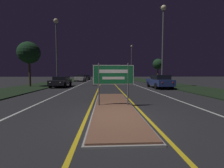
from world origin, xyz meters
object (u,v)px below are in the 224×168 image
object	(u,v)px
car_receding_2	(116,77)
car_receding_0	(159,81)
streetlight_right_far	(131,59)
car_receding_1	(120,78)
car_approaching_0	(61,81)
car_approaching_2	(86,77)
highway_sign	(113,76)
car_approaching_1	(80,78)
streetlight_right_near	(163,31)
streetlight_left_near	(56,40)

from	to	relation	value
car_receding_2	car_receding_0	bearing A→B (deg)	-83.17
streetlight_right_far	car_receding_0	xyz separation A→B (m)	(-0.47, -21.10, -4.69)
streetlight_right_far	car_receding_0	size ratio (longest dim) A/B	1.88
car_receding_1	car_approaching_0	distance (m)	13.37
streetlight_right_far	car_approaching_0	bearing A→B (deg)	-123.33
car_receding_0	car_approaching_0	size ratio (longest dim) A/B	1.04
car_receding_1	car_receding_2	xyz separation A→B (m)	(0.22, 13.61, -0.05)
car_approaching_0	car_approaching_2	bearing A→B (deg)	89.06
car_receding_0	car_approaching_0	bearing A→B (deg)	169.61
highway_sign	car_approaching_1	xyz separation A→B (m)	(-5.84, 26.17, -0.78)
car_receding_0	car_approaching_2	bearing A→B (deg)	114.24
streetlight_right_near	car_approaching_1	xyz separation A→B (m)	(-12.28, 16.03, -5.95)
highway_sign	streetlight_right_far	world-z (taller)	streetlight_right_far
car_receding_0	car_approaching_1	distance (m)	20.29
car_receding_2	car_approaching_0	size ratio (longest dim) A/B	0.99
streetlight_right_near	car_approaching_2	size ratio (longest dim) A/B	2.03
car_receding_0	car_approaching_0	world-z (taller)	car_receding_0
car_receding_2	car_approaching_1	distance (m)	12.89
car_receding_0	car_approaching_0	xyz separation A→B (m)	(-11.96, 2.19, -0.11)
car_approaching_1	car_receding_0	bearing A→B (deg)	-54.43
car_receding_1	car_approaching_2	world-z (taller)	car_receding_1
highway_sign	car_receding_0	distance (m)	11.38
streetlight_right_far	car_receding_1	world-z (taller)	streetlight_right_far
highway_sign	car_approaching_2	xyz separation A→B (m)	(-5.61, 35.37, -0.83)
car_receding_2	car_approaching_0	world-z (taller)	car_receding_2
streetlight_right_far	car_approaching_0	world-z (taller)	streetlight_right_far
streetlight_left_near	streetlight_right_near	world-z (taller)	streetlight_right_near
car_approaching_0	highway_sign	bearing A→B (deg)	-63.16
car_approaching_0	car_approaching_2	xyz separation A→B (m)	(0.39, 23.51, 0.02)
streetlight_left_near	car_approaching_2	distance (m)	23.95
streetlight_right_near	car_receding_0	world-z (taller)	streetlight_right_near
highway_sign	car_receding_2	xyz separation A→B (m)	(2.84, 35.69, -0.82)
streetlight_right_far	car_approaching_0	size ratio (longest dim) A/B	1.95
streetlight_right_near	streetlight_right_far	world-z (taller)	streetlight_right_near
car_receding_0	car_receding_1	world-z (taller)	car_receding_0
car_receding_2	streetlight_right_near	bearing A→B (deg)	-81.99
streetlight_right_far	car_receding_1	distance (m)	10.60
streetlight_left_near	car_approaching_2	world-z (taller)	streetlight_left_near
car_approaching_0	car_approaching_2	world-z (taller)	car_approaching_2
streetlight_right_near	car_receding_2	size ratio (longest dim) A/B	2.14
streetlight_left_near	car_receding_1	distance (m)	14.53
car_receding_1	car_approaching_2	xyz separation A→B (m)	(-8.24, 13.30, -0.06)
streetlight_right_near	highway_sign	bearing A→B (deg)	-122.42
streetlight_left_near	car_approaching_2	xyz separation A→B (m)	(0.90, 23.37, -5.19)
car_approaching_1	streetlight_right_far	bearing A→B (deg)	20.51
car_receding_1	streetlight_left_near	bearing A→B (deg)	-132.19
streetlight_left_near	streetlight_right_near	bearing A→B (deg)	-8.19
car_receding_1	car_approaching_2	bearing A→B (deg)	121.78
car_approaching_0	car_approaching_2	distance (m)	23.52
car_receding_2	car_approaching_2	world-z (taller)	car_receding_2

